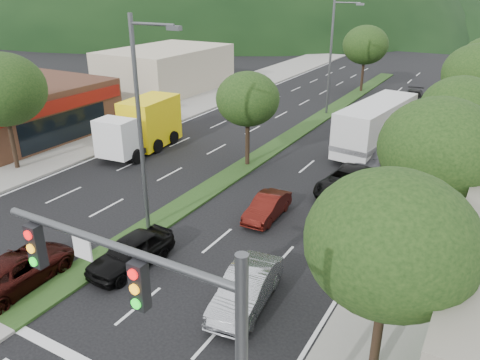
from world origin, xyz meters
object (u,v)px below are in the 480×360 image
Objects in this scene: tree_r_c at (461,111)px; car_queue_e at (368,131)px; tree_r_d at (479,74)px; motorhome at (376,126)px; tree_r_b at (439,148)px; streetlight_near at (143,119)px; car_queue_f at (414,97)px; car_queue_b at (374,157)px; traffic_signal at (172,336)px; car_queue_a at (131,252)px; streetlight_mid at (333,52)px; tree_r_a at (391,242)px; box_truck at (144,127)px; tree_med_near at (248,99)px; car_queue_c at (267,207)px; suv_maroon at (18,269)px; tree_med_far at (365,45)px; sedan_silver at (246,289)px; car_queue_d at (347,182)px; tree_l_a at (2,90)px.

tree_r_c is 10.36m from car_queue_e.
tree_r_d is 0.76× the size of motorhome.
tree_r_b is 12.47m from streetlight_near.
car_queue_b is at bearing -93.22° from car_queue_f.
traffic_signal is 0.75× the size of motorhome.
tree_r_b is at bearing 37.23° from car_queue_a.
streetlight_mid is (-11.79, 21.00, 0.55)m from tree_r_b.
traffic_signal is 6.29m from tree_r_a.
tree_r_c is at bearing -177.88° from box_truck.
tree_r_b is 16.90m from car_queue_e.
tree_r_d is at bearing 84.62° from traffic_signal.
car_queue_a is at bearing -83.34° from tree_med_near.
tree_r_b is 8.74m from car_queue_c.
box_truck is at bearing -159.32° from car_queue_b.
suv_maroon is at bearing -111.78° from car_queue_e.
box_truck is (-20.04, 5.27, -3.37)m from tree_r_b.
car_queue_f is at bearing 81.47° from car_queue_e.
tree_med_far is 36.01m from streetlight_near.
motorhome is at bearing 137.92° from tree_r_c.
sedan_silver is 9.11m from suv_maroon.
tree_r_c is 1.54× the size of car_queue_b.
car_queue_d is at bearing 110.96° from tree_r_a.
tree_r_d is 1.58× the size of car_queue_e.
tree_r_d is at bearing 49.03° from motorhome.
tree_r_b is 34.18m from tree_med_far.
sedan_silver is at bearing -92.19° from car_queue_e.
traffic_signal reaches higher than box_truck.
car_queue_a is (-5.46, -0.13, -0.01)m from sedan_silver.
tree_med_near is (-12.00, 14.00, -0.39)m from tree_r_a.
car_queue_f is (1.62, 29.20, 0.05)m from car_queue_c.
box_truck is at bearing -106.74° from tree_med_far.
car_queue_a is 7.45m from car_queue_c.
car_queue_d is at bearing -110.94° from tree_r_d.
tree_l_a is 14.30m from suv_maroon.
motorhome is (0.36, -16.18, 1.22)m from car_queue_f.
tree_r_c is 18.62m from car_queue_a.
sedan_silver is at bearing -83.64° from car_queue_d.
motorhome reaches higher than sedan_silver.
tree_r_b reaches higher than tree_r_a.
motorhome is (4.95, 19.85, 1.17)m from car_queue_a.
tree_r_a is (2.97, 5.54, 0.17)m from traffic_signal.
tree_l_a reaches higher than car_queue_b.
car_queue_c is 0.39× the size of motorhome.
car_queue_a reaches higher than car_queue_b.
tree_r_a is 0.66× the size of streetlight_near.
tree_med_far is at bearing 111.25° from car_queue_d.
tree_med_near is at bearing -90.00° from tree_med_far.
suv_maroon is at bearing 107.42° from box_truck.
traffic_signal is 0.98× the size of tree_r_d.
tree_r_d is 1.71× the size of car_queue_b.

